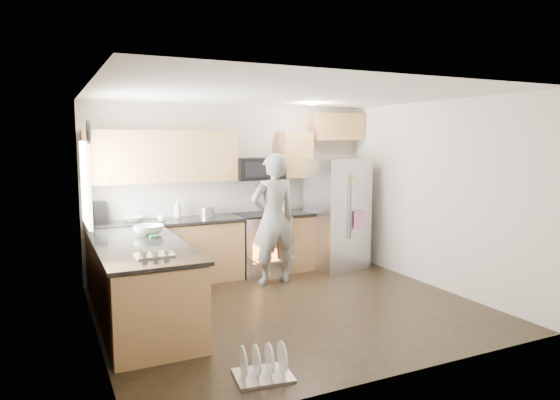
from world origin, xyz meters
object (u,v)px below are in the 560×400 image
dish_rack (263,369)px  refrigerator (337,213)px  person (273,219)px  stove_range (262,230)px

dish_rack → refrigerator: bearing=48.7°
refrigerator → person: 1.35m
stove_range → refrigerator: bearing=-11.2°
stove_range → dish_rack: size_ratio=3.31×
person → dish_rack: 3.05m
stove_range → person: person is taller
person → dish_rack: person is taller
refrigerator → dish_rack: size_ratio=3.28×
refrigerator → person: bearing=-174.1°
stove_range → refrigerator: stove_range is taller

